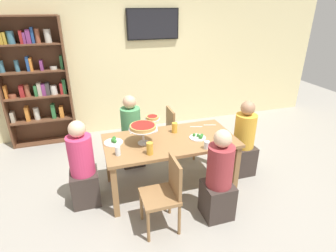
% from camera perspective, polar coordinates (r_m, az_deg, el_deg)
% --- Properties ---
extents(ground_plane, '(12.00, 12.00, 0.00)m').
position_cam_1_polar(ground_plane, '(3.96, 0.44, -12.40)').
color(ground_plane, gray).
extents(rear_partition, '(8.00, 0.12, 2.80)m').
position_cam_1_polar(rear_partition, '(5.39, -6.87, 13.90)').
color(rear_partition, beige).
rests_on(rear_partition, ground_plane).
extents(dining_table, '(1.72, 0.87, 0.74)m').
position_cam_1_polar(dining_table, '(3.60, 0.48, -4.09)').
color(dining_table, olive).
rests_on(dining_table, ground_plane).
extents(bookshelf, '(1.10, 0.30, 2.21)m').
position_cam_1_polar(bookshelf, '(5.24, -26.24, 8.51)').
color(bookshelf, brown).
rests_on(bookshelf, ground_plane).
extents(television, '(0.97, 0.05, 0.55)m').
position_cam_1_polar(television, '(5.30, -3.19, 20.67)').
color(television, black).
extents(diner_head_west, '(0.34, 0.34, 1.15)m').
position_cam_1_polar(diner_head_west, '(3.55, -17.49, -8.81)').
color(diner_head_west, '#382D28').
rests_on(diner_head_west, ground_plane).
extents(diner_head_east, '(0.34, 0.34, 1.15)m').
position_cam_1_polar(diner_head_east, '(4.13, 15.59, -3.60)').
color(diner_head_east, '#382D28').
rests_on(diner_head_east, ground_plane).
extents(diner_far_left, '(0.34, 0.34, 1.15)m').
position_cam_1_polar(diner_far_left, '(4.25, -7.68, -2.07)').
color(diner_far_left, '#382D28').
rests_on(diner_far_left, ground_plane).
extents(diner_near_right, '(0.34, 0.34, 1.15)m').
position_cam_1_polar(diner_near_right, '(3.25, 10.64, -11.40)').
color(diner_near_right, '#382D28').
rests_on(diner_near_right, ground_plane).
extents(chair_far_right, '(0.40, 0.40, 0.87)m').
position_cam_1_polar(chair_far_right, '(4.40, 1.86, -0.99)').
color(chair_far_right, olive).
rests_on(chair_far_right, ground_plane).
extents(chair_near_left, '(0.40, 0.40, 0.87)m').
position_cam_1_polar(chair_near_left, '(3.06, -0.53, -13.61)').
color(chair_near_left, olive).
rests_on(chair_near_left, ground_plane).
extents(deep_dish_pizza_stand, '(0.36, 0.36, 0.26)m').
position_cam_1_polar(deep_dish_pizza_stand, '(3.39, -5.30, -0.37)').
color(deep_dish_pizza_stand, silver).
rests_on(deep_dish_pizza_stand, dining_table).
extents(personal_pizza_stand, '(0.20, 0.20, 0.22)m').
position_cam_1_polar(personal_pizza_stand, '(3.74, -3.31, 1.26)').
color(personal_pizza_stand, silver).
rests_on(personal_pizza_stand, dining_table).
extents(salad_plate_near_diner, '(0.22, 0.22, 0.07)m').
position_cam_1_polar(salad_plate_near_diner, '(3.61, 6.40, -2.30)').
color(salad_plate_near_diner, white).
rests_on(salad_plate_near_diner, dining_table).
extents(salad_plate_far_diner, '(0.24, 0.24, 0.07)m').
position_cam_1_polar(salad_plate_far_diner, '(3.54, -11.41, -3.21)').
color(salad_plate_far_diner, white).
rests_on(salad_plate_far_diner, dining_table).
extents(beer_glass_amber_tall, '(0.08, 0.08, 0.15)m').
position_cam_1_polar(beer_glass_amber_tall, '(3.20, -3.86, -4.74)').
color(beer_glass_amber_tall, gold).
rests_on(beer_glass_amber_tall, dining_table).
extents(beer_glass_amber_short, '(0.08, 0.08, 0.14)m').
position_cam_1_polar(beer_glass_amber_short, '(3.73, 1.38, -0.35)').
color(beer_glass_amber_short, gold).
rests_on(beer_glass_amber_short, dining_table).
extents(water_glass_clear_near, '(0.07, 0.07, 0.10)m').
position_cam_1_polar(water_glass_clear_near, '(3.36, 8.14, -3.98)').
color(water_glass_clear_near, white).
rests_on(water_glass_clear_near, dining_table).
extents(water_glass_clear_far, '(0.06, 0.06, 0.12)m').
position_cam_1_polar(water_glass_clear_far, '(3.23, -10.55, -5.13)').
color(water_glass_clear_far, white).
rests_on(water_glass_clear_far, dining_table).
extents(cutlery_fork_near, '(0.18, 0.06, 0.00)m').
position_cam_1_polar(cutlery_fork_near, '(4.02, 8.79, 0.22)').
color(cutlery_fork_near, silver).
rests_on(cutlery_fork_near, dining_table).
extents(cutlery_knife_near, '(0.18, 0.05, 0.00)m').
position_cam_1_polar(cutlery_knife_near, '(3.78, -6.76, -1.30)').
color(cutlery_knife_near, silver).
rests_on(cutlery_knife_near, dining_table).
extents(cutlery_fork_far, '(0.18, 0.06, 0.00)m').
position_cam_1_polar(cutlery_fork_far, '(3.58, 11.98, -3.25)').
color(cutlery_fork_far, silver).
rests_on(cutlery_fork_far, dining_table).
extents(cutlery_knife_far, '(0.18, 0.07, 0.00)m').
position_cam_1_polar(cutlery_knife_far, '(3.94, 5.97, -0.13)').
color(cutlery_knife_far, silver).
rests_on(cutlery_knife_far, dining_table).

